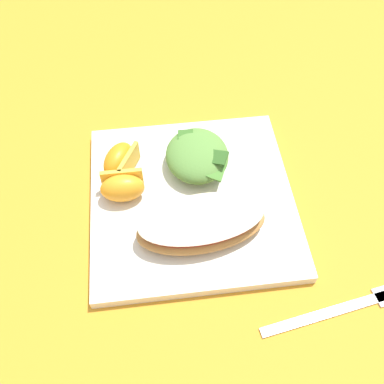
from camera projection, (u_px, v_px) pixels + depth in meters
name	position (u px, v px, depth m)	size (l,w,h in m)	color
ground	(192.00, 202.00, 0.62)	(3.00, 3.00, 0.00)	orange
white_plate	(192.00, 199.00, 0.61)	(0.28, 0.28, 0.02)	white
cheesy_pizza_bread	(201.00, 224.00, 0.56)	(0.09, 0.18, 0.04)	#B77F42
green_salad_pile	(197.00, 155.00, 0.62)	(0.10, 0.09, 0.04)	#5B8E3D
orange_wedge_front	(120.00, 160.00, 0.62)	(0.07, 0.06, 0.04)	orange
orange_wedge_middle	(123.00, 187.00, 0.59)	(0.04, 0.06, 0.04)	orange
metal_fork	(346.00, 307.00, 0.53)	(0.05, 0.19, 0.01)	silver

